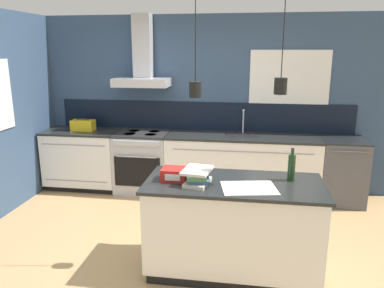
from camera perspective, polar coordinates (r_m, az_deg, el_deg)
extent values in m
plane|color=tan|center=(4.18, -2.07, -15.99)|extent=(16.00, 16.00, 0.00)
cube|color=#354C6B|center=(5.68, 1.64, 6.07)|extent=(5.60, 0.06, 2.60)
cube|color=black|center=(5.67, 1.58, 4.26)|extent=(4.42, 0.02, 0.43)
cube|color=white|center=(5.58, 14.58, 8.79)|extent=(1.12, 0.01, 0.96)
cube|color=black|center=(5.59, 14.57, 8.80)|extent=(1.04, 0.01, 0.88)
cube|color=#B5B5BA|center=(5.56, -7.61, 9.30)|extent=(0.80, 0.46, 0.12)
cube|color=#B5B5BA|center=(5.63, -7.53, 14.57)|extent=(0.26, 0.20, 0.90)
cylinder|color=black|center=(3.32, 0.52, 16.15)|extent=(0.01, 0.01, 0.77)
cylinder|color=black|center=(3.34, 0.50, 8.30)|extent=(0.11, 0.11, 0.14)
sphere|color=#F9D18C|center=(3.34, 0.50, 8.30)|extent=(0.06, 0.06, 0.06)
cylinder|color=black|center=(3.30, 13.79, 16.13)|extent=(0.01, 0.01, 0.73)
cylinder|color=black|center=(3.31, 13.34, 8.58)|extent=(0.11, 0.11, 0.14)
sphere|color=#F9D18C|center=(3.31, 13.34, 8.58)|extent=(0.06, 0.06, 0.06)
cube|color=black|center=(6.18, -15.78, -5.80)|extent=(1.07, 0.56, 0.09)
cube|color=white|center=(6.02, -16.17, -1.96)|extent=(1.10, 0.62, 0.79)
cube|color=gray|center=(5.68, -17.67, -0.15)|extent=(0.97, 0.01, 0.01)
cube|color=gray|center=(5.84, -17.26, -5.39)|extent=(0.97, 0.01, 0.01)
cube|color=#232626|center=(5.93, -16.44, 1.86)|extent=(1.13, 0.64, 0.03)
cube|color=black|center=(5.65, 7.43, -7.26)|extent=(2.10, 0.56, 0.09)
cube|color=white|center=(5.48, 7.57, -3.09)|extent=(2.16, 0.62, 0.79)
cube|color=gray|center=(5.10, 7.58, -1.17)|extent=(1.90, 0.01, 0.01)
cube|color=gray|center=(5.27, 7.39, -6.95)|extent=(1.90, 0.01, 0.01)
cube|color=#232626|center=(5.37, 7.71, 1.09)|extent=(2.18, 0.64, 0.03)
cube|color=#262628|center=(5.42, 7.72, 1.32)|extent=(0.48, 0.34, 0.01)
cylinder|color=#B5B5BA|center=(5.51, 7.81, 3.37)|extent=(0.02, 0.02, 0.34)
sphere|color=#B5B5BA|center=(5.48, 7.87, 5.11)|extent=(0.03, 0.03, 0.03)
cylinder|color=#B5B5BA|center=(5.43, 7.85, 4.81)|extent=(0.02, 0.12, 0.02)
cube|color=#B5B5BA|center=(5.71, -7.44, -2.90)|extent=(0.78, 0.62, 0.87)
cube|color=black|center=(5.43, -8.35, -4.22)|extent=(0.67, 0.02, 0.44)
cylinder|color=#B5B5BA|center=(5.34, -8.51, -1.96)|extent=(0.59, 0.02, 0.02)
cube|color=#B5B5BA|center=(5.31, -8.53, 0.07)|extent=(0.67, 0.02, 0.07)
cube|color=#2D2D30|center=(5.59, -7.59, 1.56)|extent=(0.78, 0.60, 0.04)
cylinder|color=black|center=(5.74, -8.80, 2.01)|extent=(0.17, 0.17, 0.00)
cylinder|color=black|center=(5.65, -5.77, 1.93)|extent=(0.17, 0.17, 0.00)
cylinder|color=black|center=(5.54, -9.47, 1.54)|extent=(0.17, 0.17, 0.00)
cylinder|color=black|center=(5.45, -6.33, 1.45)|extent=(0.17, 0.17, 0.00)
cube|color=#4C4C51|center=(5.65, 21.76, -3.91)|extent=(0.60, 0.62, 0.89)
cube|color=black|center=(5.53, 22.19, 0.58)|extent=(0.60, 0.62, 0.02)
cylinder|color=#4C4C51|center=(5.24, 22.91, -1.12)|extent=(0.45, 0.02, 0.02)
cube|color=black|center=(3.88, 6.07, -17.89)|extent=(1.54, 0.70, 0.09)
cube|color=white|center=(3.66, 6.25, -12.05)|extent=(1.60, 0.73, 0.79)
cube|color=#232626|center=(3.50, 6.43, -6.02)|extent=(1.65, 0.78, 0.03)
cylinder|color=#193319|center=(3.60, 14.92, -3.55)|extent=(0.07, 0.07, 0.25)
cylinder|color=#193319|center=(3.56, 15.07, -1.22)|extent=(0.03, 0.03, 0.06)
cylinder|color=#262628|center=(3.55, 15.11, -0.72)|extent=(0.03, 0.03, 0.01)
cube|color=beige|center=(3.42, 0.84, -5.86)|extent=(0.24, 0.34, 0.03)
cube|color=#335684|center=(3.42, 1.04, -5.27)|extent=(0.22, 0.29, 0.03)
cube|color=#4C7F4C|center=(3.42, 0.77, -4.56)|extent=(0.21, 0.35, 0.04)
cube|color=silver|center=(3.41, 0.78, -4.03)|extent=(0.28, 0.35, 0.02)
cube|color=red|center=(3.52, -2.66, -4.61)|extent=(0.24, 0.20, 0.12)
cube|color=white|center=(3.42, -2.99, -5.15)|extent=(0.14, 0.01, 0.06)
cube|color=silver|center=(3.37, 8.67, -6.64)|extent=(0.53, 0.44, 0.01)
cube|color=gold|center=(5.90, -16.27, 2.75)|extent=(0.34, 0.18, 0.16)
cylinder|color=black|center=(5.88, -16.34, 3.71)|extent=(0.20, 0.02, 0.02)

